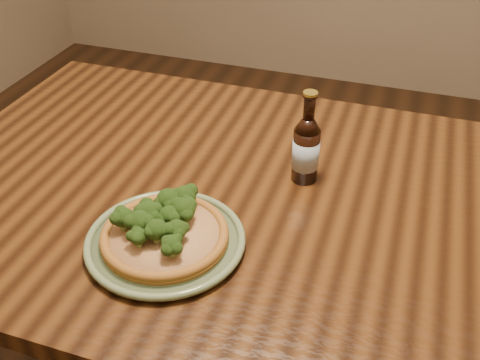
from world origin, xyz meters
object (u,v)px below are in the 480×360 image
(table, at_px, (298,239))
(plate, at_px, (165,241))
(beer_bottle, at_px, (306,149))
(pizza, at_px, (164,230))

(table, xyz_separation_m, plate, (-0.20, -0.19, 0.10))
(table, distance_m, plate, 0.30)
(beer_bottle, bearing_deg, pizza, -139.70)
(table, xyz_separation_m, pizza, (-0.20, -0.19, 0.12))
(table, height_order, plate, plate)
(table, height_order, pizza, pizza)
(pizza, bearing_deg, plate, -51.96)
(pizza, bearing_deg, beer_bottle, 55.62)
(beer_bottle, bearing_deg, table, -95.82)
(pizza, xyz_separation_m, beer_bottle, (0.19, 0.28, 0.04))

